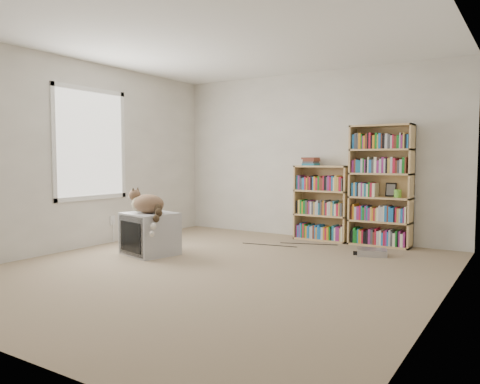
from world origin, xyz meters
The scene contains 16 objects.
floor centered at (0.00, 0.00, 0.00)m, with size 4.50×5.00×0.01m, color tan.
wall_back centered at (0.00, 2.50, 1.25)m, with size 4.50×0.02×2.50m, color silver.
wall_left centered at (-2.25, 0.00, 1.25)m, with size 0.02×5.00×2.50m, color silver.
wall_right centered at (2.25, 0.00, 1.25)m, with size 0.02×5.00×2.50m, color silver.
ceiling centered at (0.00, 0.00, 2.50)m, with size 4.50×5.00×0.02m, color white.
window centered at (-2.24, 0.20, 1.40)m, with size 0.02×1.22×1.52m, color white.
crt_tv centered at (-1.18, 0.21, 0.26)m, with size 0.72×0.67×0.52m.
cat centered at (-1.13, 0.14, 0.61)m, with size 0.65×0.47×0.52m.
bookcase_tall centered at (1.09, 2.36, 0.79)m, with size 0.83×0.30×1.66m.
bookcase_short centered at (0.23, 2.36, 0.51)m, with size 0.80×0.30×1.10m.
book_stack centered at (0.06, 2.32, 1.16)m, with size 0.21×0.28×0.12m, color #BA1835.
green_mug centered at (1.32, 2.34, 0.73)m, with size 0.10×0.10×0.11m, color #68BC35.
framed_print centered at (1.20, 2.44, 0.77)m, with size 0.14×0.01×0.19m, color black.
dvd_player centered at (1.20, 1.62, 0.04)m, with size 0.35×0.25×0.08m, color #A7A7AC.
wall_outlet centered at (-2.24, 0.56, 0.32)m, with size 0.01×0.08×0.13m, color silver.
floor_cables centered at (-0.21, 1.68, 0.00)m, with size 1.20×0.70×0.01m, color black, non-canonical shape.
Camera 1 is at (2.87, -4.09, 1.19)m, focal length 35.00 mm.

